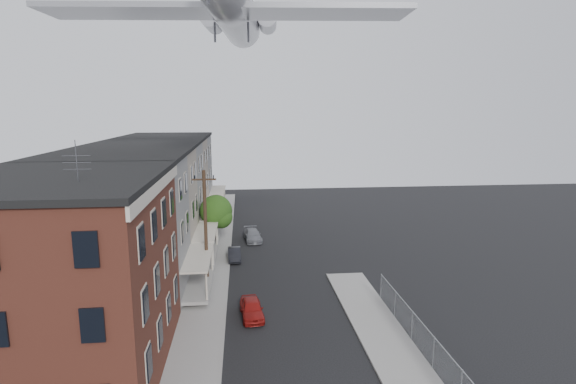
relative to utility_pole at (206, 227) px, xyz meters
name	(u,v)px	position (x,y,z in m)	size (l,w,h in m)	color
sidewalk_left	(214,259)	(0.10, 6.00, -4.61)	(3.00, 62.00, 0.12)	gray
sidewalk_right	(398,360)	(11.10, -12.00, -4.61)	(3.00, 26.00, 0.12)	gray
curb_left	(230,258)	(1.55, 6.00, -4.60)	(0.15, 62.00, 0.14)	gray
curb_right	(372,362)	(9.65, -12.00, -4.60)	(0.15, 26.00, 0.14)	gray
corner_building	(60,276)	(-6.40, -11.00, 0.49)	(10.31, 12.30, 12.15)	#3C1913
row_house_a	(113,228)	(-6.36, -1.50, 0.45)	(11.98, 7.00, 10.30)	#61615E
row_house_b	(136,207)	(-6.36, 5.50, 0.45)	(11.98, 7.00, 10.30)	gray
row_house_c	(152,192)	(-6.36, 12.50, 0.45)	(11.98, 7.00, 10.30)	#61615E
row_house_d	(163,181)	(-6.36, 19.50, 0.45)	(11.98, 7.00, 10.30)	gray
row_house_e	(172,173)	(-6.36, 26.50, 0.45)	(11.98, 7.00, 10.30)	#61615E
chainlink_fence	(434,353)	(12.60, -13.00, -3.68)	(0.06, 18.06, 1.90)	gray
utility_pole	(206,227)	(0.00, 0.00, 0.00)	(1.80, 0.26, 9.00)	black
street_tree	(217,213)	(0.33, 9.92, -1.22)	(3.22, 3.20, 5.20)	black
car_near	(252,308)	(3.31, -5.89, -4.08)	(1.40, 3.49, 1.19)	maroon
car_mid	(234,254)	(2.00, 5.68, -4.14)	(1.14, 3.26, 1.07)	black
car_far	(253,235)	(3.80, 11.55, -4.10)	(1.62, 3.99, 1.16)	gray
airplane	(230,2)	(2.21, 1.70, 16.52)	(25.40, 29.00, 8.37)	silver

